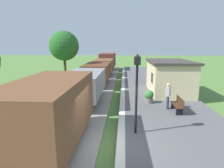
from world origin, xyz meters
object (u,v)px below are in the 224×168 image
object	(u,v)px
lamp_post_near	(137,79)
tree_trackside_far	(64,46)
freight_train	(97,72)
bench_down_platform	(155,79)
station_hut	(169,76)
bench_near_hut	(178,105)
potted_planter	(149,96)
person_waiting	(168,95)

from	to	relation	value
lamp_post_near	tree_trackside_far	distance (m)	14.01
freight_train	tree_trackside_far	xyz separation A→B (m)	(-3.56, 0.26, 2.71)
lamp_post_near	bench_down_platform	bearing A→B (deg)	77.22
station_hut	freight_train	bearing A→B (deg)	153.19
bench_near_hut	bench_down_platform	distance (m)	9.11
freight_train	station_hut	bearing A→B (deg)	-26.81
bench_near_hut	potted_planter	bearing A→B (deg)	129.86
person_waiting	station_hut	bearing A→B (deg)	-76.09
freight_train	lamp_post_near	world-z (taller)	lamp_post_near
freight_train	bench_down_platform	size ratio (longest dim) A/B	21.73
freight_train	potted_planter	xyz separation A→B (m)	(4.70, -6.85, -0.80)
potted_planter	lamp_post_near	size ratio (longest dim) A/B	0.25
person_waiting	tree_trackside_far	world-z (taller)	tree_trackside_far
potted_planter	tree_trackside_far	world-z (taller)	tree_trackside_far
freight_train	station_hut	distance (m)	7.62
bench_down_platform	tree_trackside_far	bearing A→B (deg)	-179.06
freight_train	lamp_post_near	size ratio (longest dim) A/B	8.81
station_hut	tree_trackside_far	distance (m)	11.30
lamp_post_near	tree_trackside_far	xyz separation A→B (m)	(-7.03, 12.03, 1.44)
bench_near_hut	tree_trackside_far	bearing A→B (deg)	137.57
bench_near_hut	bench_down_platform	bearing A→B (deg)	90.00
station_hut	person_waiting	size ratio (longest dim) A/B	3.39
bench_down_platform	potted_planter	world-z (taller)	potted_planter
freight_train	lamp_post_near	xyz separation A→B (m)	(3.47, -11.77, 1.28)
station_hut	person_waiting	bearing A→B (deg)	-103.02
lamp_post_near	station_hut	bearing A→B (deg)	68.21
person_waiting	potted_planter	xyz separation A→B (m)	(-1.02, 1.26, -0.46)
potted_planter	bench_near_hut	bearing A→B (deg)	-50.14
person_waiting	bench_down_platform	bearing A→B (deg)	-66.53
station_hut	potted_planter	distance (m)	4.12
bench_near_hut	potted_planter	world-z (taller)	potted_planter
station_hut	lamp_post_near	bearing A→B (deg)	-111.79
bench_near_hut	tree_trackside_far	world-z (taller)	tree_trackside_far
person_waiting	potted_planter	size ratio (longest dim) A/B	1.87
station_hut	bench_down_platform	size ratio (longest dim) A/B	3.87
bench_near_hut	tree_trackside_far	xyz separation A→B (m)	(-9.79, 8.95, 3.52)
freight_train	bench_near_hut	bearing A→B (deg)	-54.35
person_waiting	lamp_post_near	distance (m)	4.58
bench_down_platform	tree_trackside_far	distance (m)	10.41
freight_train	bench_down_platform	bearing A→B (deg)	3.89
tree_trackside_far	bench_near_hut	bearing A→B (deg)	-42.43
freight_train	tree_trackside_far	world-z (taller)	tree_trackside_far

